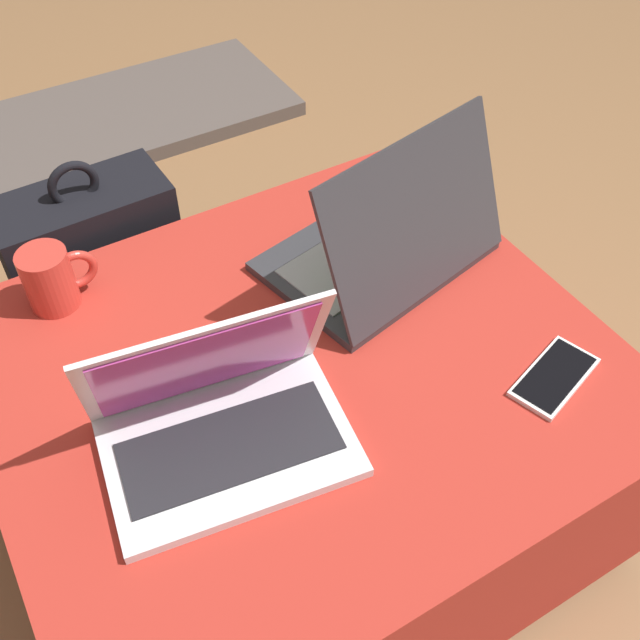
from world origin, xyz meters
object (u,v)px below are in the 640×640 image
(coffee_mug, at_px, (52,278))
(laptop_near, at_px, (221,417))
(laptop_far, at_px, (388,243))
(backpack, at_px, (104,290))
(cell_phone, at_px, (554,377))

(coffee_mug, bearing_deg, laptop_near, -72.78)
(laptop_far, height_order, backpack, laptop_far)
(laptop_far, bearing_deg, cell_phone, 90.92)
(backpack, height_order, coffee_mug, backpack)
(laptop_far, relative_size, coffee_mug, 3.43)
(laptop_far, xyz_separation_m, coffee_mug, (-0.50, 0.20, -0.00))
(backpack, bearing_deg, coffee_mug, 62.23)
(laptop_near, distance_m, laptop_far, 0.43)
(laptop_near, xyz_separation_m, cell_phone, (0.46, -0.15, -0.04))
(backpack, bearing_deg, laptop_far, 132.68)
(backpack, bearing_deg, laptop_near, 89.68)
(cell_phone, distance_m, backpack, 0.90)
(cell_phone, bearing_deg, laptop_far, 175.25)
(cell_phone, bearing_deg, backpack, -165.10)
(cell_phone, xyz_separation_m, backpack, (-0.48, 0.74, -0.21))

